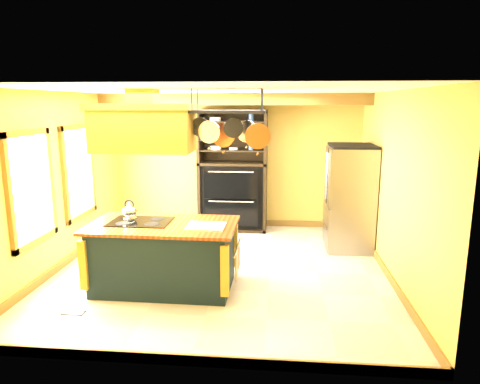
% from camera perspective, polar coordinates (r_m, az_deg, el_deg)
% --- Properties ---
extents(floor, '(5.00, 5.00, 0.00)m').
position_cam_1_polar(floor, '(6.73, -2.50, -10.27)').
color(floor, beige).
rests_on(floor, ground).
extents(ceiling, '(5.00, 5.00, 0.00)m').
position_cam_1_polar(ceiling, '(6.24, -2.72, 13.37)').
color(ceiling, white).
rests_on(ceiling, wall_back).
extents(wall_back, '(5.00, 0.02, 2.70)m').
position_cam_1_polar(wall_back, '(8.80, -0.41, 4.09)').
color(wall_back, gold).
rests_on(wall_back, floor).
extents(wall_front, '(5.00, 0.02, 2.70)m').
position_cam_1_polar(wall_front, '(3.96, -7.50, -5.58)').
color(wall_front, gold).
rests_on(wall_front, floor).
extents(wall_left, '(0.02, 5.00, 2.70)m').
position_cam_1_polar(wall_left, '(7.13, -22.95, 1.35)').
color(wall_left, gold).
rests_on(wall_left, floor).
extents(wall_right, '(0.02, 5.00, 2.70)m').
position_cam_1_polar(wall_right, '(6.50, 19.79, 0.67)').
color(wall_right, gold).
rests_on(wall_right, floor).
extents(ceiling_beam, '(5.00, 0.15, 0.20)m').
position_cam_1_polar(ceiling_beam, '(7.93, -1.00, 12.24)').
color(ceiling_beam, brown).
rests_on(ceiling_beam, ceiling).
extents(window_near, '(0.06, 1.06, 1.56)m').
position_cam_1_polar(window_near, '(6.42, -26.02, 0.48)').
color(window_near, brown).
rests_on(window_near, wall_left).
extents(window_far, '(0.06, 1.06, 1.56)m').
position_cam_1_polar(window_far, '(7.63, -20.66, 2.54)').
color(window_far, brown).
rests_on(window_far, wall_left).
extents(kitchen_island, '(2.01, 1.13, 1.11)m').
position_cam_1_polar(kitchen_island, '(6.04, -10.10, -8.30)').
color(kitchen_island, black).
rests_on(kitchen_island, floor).
extents(range_hood, '(1.35, 0.76, 0.80)m').
position_cam_1_polar(range_hood, '(5.75, -12.67, 8.61)').
color(range_hood, '#B6902D').
rests_on(range_hood, ceiling).
extents(pot_rack, '(1.05, 0.48, 0.75)m').
position_cam_1_polar(pot_rack, '(5.51, -1.45, 9.35)').
color(pot_rack, black).
rests_on(pot_rack, ceiling).
extents(refrigerator, '(0.78, 0.92, 1.79)m').
position_cam_1_polar(refrigerator, '(7.70, 14.34, -0.99)').
color(refrigerator, gray).
rests_on(refrigerator, floor).
extents(hutch, '(1.36, 0.61, 2.40)m').
position_cam_1_polar(hutch, '(8.62, -0.93, 1.03)').
color(hutch, black).
rests_on(hutch, floor).
extents(floor_register, '(0.28, 0.12, 0.01)m').
position_cam_1_polar(floor_register, '(5.82, -21.35, -14.75)').
color(floor_register, black).
rests_on(floor_register, floor).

